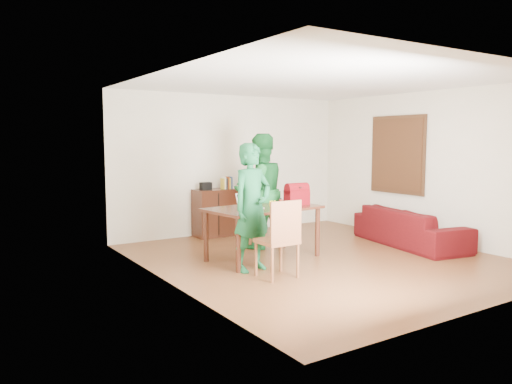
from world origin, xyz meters
TOP-DOWN VIEW (x-y plane):
  - room at (0.01, 0.13)m, footprint 5.20×5.70m
  - table at (-0.75, 0.49)m, footprint 1.82×1.15m
  - chair at (-1.17, -0.49)m, footprint 0.48×0.46m
  - person_near at (-1.26, 0.01)m, footprint 0.72×0.54m
  - person_far at (-0.36, 1.19)m, footprint 0.94×0.74m
  - laptop at (-1.01, 0.42)m, footprint 0.34×0.25m
  - bananas at (-0.83, 0.11)m, footprint 0.15×0.10m
  - bottle at (-0.66, 0.16)m, footprint 0.06×0.06m
  - red_bag at (-0.15, 0.43)m, footprint 0.39×0.24m
  - sofa at (1.95, -0.08)m, footprint 1.25×2.32m

SIDE VIEW (x-z plane):
  - chair at x=-1.17m, z-range -0.22..0.83m
  - sofa at x=1.95m, z-range 0.00..0.64m
  - table at x=-0.75m, z-range 0.30..1.11m
  - bananas at x=-0.83m, z-range 0.81..0.86m
  - laptop at x=-1.01m, z-range 0.74..0.97m
  - bottle at x=-0.66m, z-range 0.81..0.97m
  - person_near at x=-1.26m, z-range 0.00..1.79m
  - red_bag at x=-0.15m, z-range 0.81..1.08m
  - person_far at x=-0.36m, z-range 0.00..1.94m
  - room at x=0.01m, z-range -0.14..2.76m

